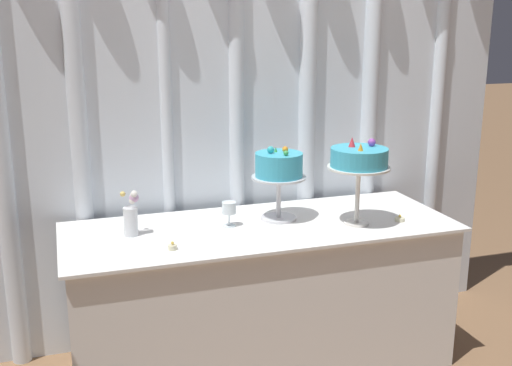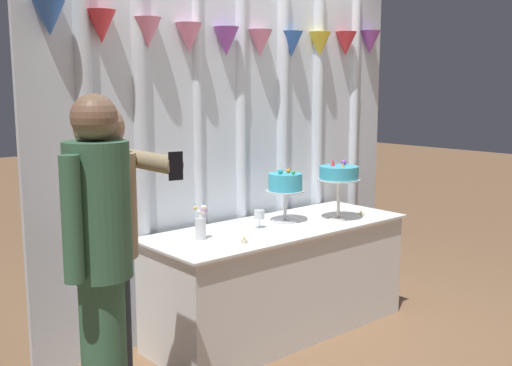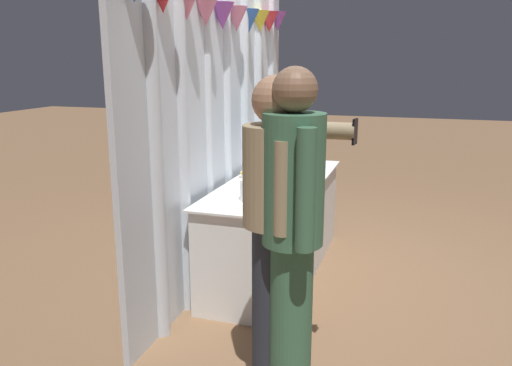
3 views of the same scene
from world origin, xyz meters
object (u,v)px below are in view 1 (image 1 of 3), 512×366
object	(u,v)px
cake_table	(261,296)
cake_display_nearright	(359,160)
flower_vase	(131,216)
cake_display_nearleft	(279,169)
wine_glass	(229,209)
tealight_far_left	(173,247)
tealight_near_left	(400,219)

from	to	relation	value
cake_table	cake_display_nearright	xyz separation A→B (m)	(0.45, -0.12, 0.69)
flower_vase	cake_display_nearleft	bearing A→B (deg)	1.48
cake_table	flower_vase	size ratio (longest dim) A/B	8.78
cake_display_nearright	wine_glass	bearing A→B (deg)	165.06
tealight_far_left	wine_glass	bearing A→B (deg)	35.63
cake_display_nearright	wine_glass	xyz separation A→B (m)	(-0.60, 0.16, -0.23)
cake_table	wine_glass	distance (m)	0.49
cake_display_nearleft	flower_vase	distance (m)	0.75
cake_display_nearleft	tealight_far_left	world-z (taller)	cake_display_nearleft
cake_display_nearleft	cake_display_nearright	size ratio (longest dim) A/B	0.88
tealight_far_left	tealight_near_left	size ratio (longest dim) A/B	0.81
wine_glass	tealight_near_left	xyz separation A→B (m)	(0.83, -0.19, -0.08)
cake_display_nearleft	tealight_far_left	distance (m)	0.69
flower_vase	tealight_near_left	distance (m)	1.31
cake_table	cake_display_nearright	bearing A→B (deg)	-15.36
wine_glass	flower_vase	distance (m)	0.47
cake_table	flower_vase	bearing A→B (deg)	175.53
cake_display_nearleft	wine_glass	xyz separation A→B (m)	(-0.26, -0.03, -0.17)
cake_display_nearright	flower_vase	world-z (taller)	cake_display_nearright
cake_display_nearright	tealight_near_left	world-z (taller)	cake_display_nearright
cake_display_nearright	flower_vase	xyz separation A→B (m)	(-1.07, 0.17, -0.22)
cake_display_nearright	cake_display_nearleft	bearing A→B (deg)	150.50
cake_display_nearright	tealight_near_left	size ratio (longest dim) A/B	8.66
tealight_near_left	flower_vase	bearing A→B (deg)	171.33
cake_table	cake_display_nearright	size ratio (longest dim) A/B	4.44
wine_glass	flower_vase	xyz separation A→B (m)	(-0.47, 0.01, 0.01)
cake_display_nearleft	tealight_near_left	size ratio (longest dim) A/B	7.58
wine_glass	tealight_near_left	size ratio (longest dim) A/B	2.47
wine_glass	tealight_far_left	size ratio (longest dim) A/B	3.06
flower_vase	tealight_far_left	world-z (taller)	flower_vase
cake_table	cake_display_nearleft	world-z (taller)	cake_display_nearleft
flower_vase	wine_glass	bearing A→B (deg)	-1.41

